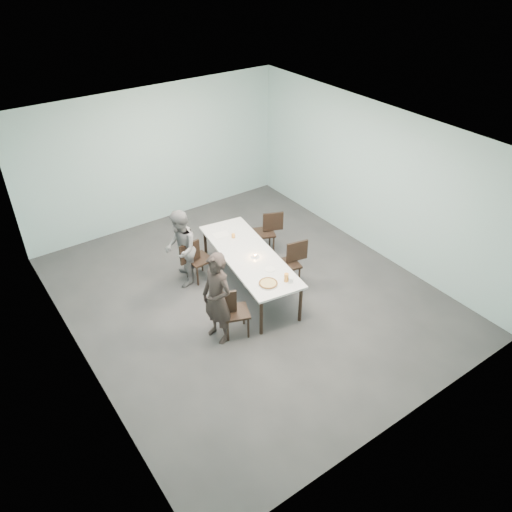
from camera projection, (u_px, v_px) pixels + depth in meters
ground at (248, 295)px, 9.18m from camera, size 7.00×7.00×0.00m
room_shell at (247, 196)px, 8.05m from camera, size 6.02×7.02×3.01m
table at (249, 257)px, 8.97m from camera, size 1.27×2.70×0.75m
chair_near_left at (231, 310)px, 8.05m from camera, size 0.65×0.54×0.87m
chair_far_left at (195, 258)px, 9.29m from camera, size 0.63×0.46×0.87m
chair_near_right at (291, 260)px, 9.23m from camera, size 0.64×0.50×0.87m
chair_far_right at (268, 229)px, 10.14m from camera, size 0.65×0.55×0.87m
diner_near at (217, 299)px, 7.80m from camera, size 0.49×0.65×1.62m
diner_far at (181, 249)px, 9.09m from camera, size 0.82×0.90×1.50m
pizza at (268, 283)px, 8.19m from camera, size 0.34×0.34×0.04m
side_plate at (270, 269)px, 8.55m from camera, size 0.18×0.18×0.01m
beer_glass at (286, 278)px, 8.23m from camera, size 0.08×0.08×0.15m
water_tumbler at (291, 280)px, 8.23m from camera, size 0.08×0.08×0.09m
tealight at (255, 256)px, 8.85m from camera, size 0.06×0.06×0.05m
amber_tumbler at (233, 236)px, 9.39m from camera, size 0.07×0.07×0.08m
menu at (221, 235)px, 9.49m from camera, size 0.33×0.26×0.01m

